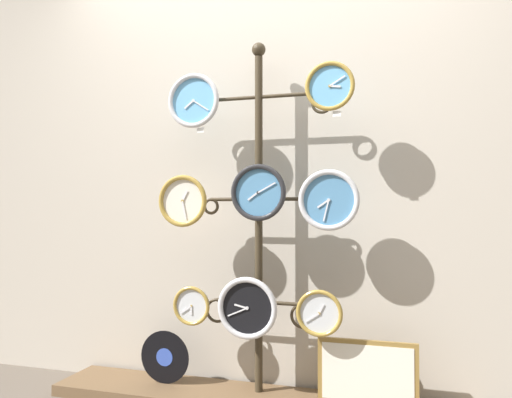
{
  "coord_description": "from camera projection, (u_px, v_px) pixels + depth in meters",
  "views": [
    {
      "loc": [
        0.75,
        -2.11,
        1.01
      ],
      "look_at": [
        0.0,
        0.36,
        1.07
      ],
      "focal_mm": 35.0,
      "sensor_mm": 36.0,
      "label": 1
    }
  ],
  "objects": [
    {
      "name": "shop_wall",
      "position": [
        267.0,
        140.0,
        2.79
      ],
      "size": [
        4.4,
        0.04,
        2.8
      ],
      "color": "#BCB2A3",
      "rests_on": "ground_plane"
    },
    {
      "name": "display_stand",
      "position": [
        259.0,
        266.0,
        2.62
      ],
      "size": [
        0.79,
        0.34,
        1.9
      ],
      "color": "#382D1E",
      "rests_on": "ground_plane"
    },
    {
      "name": "clock_top_left",
      "position": [
        194.0,
        101.0,
        2.65
      ],
      "size": [
        0.29,
        0.04,
        0.29
      ],
      "color": "#60A8DB"
    },
    {
      "name": "clock_top_right",
      "position": [
        330.0,
        86.0,
        2.42
      ],
      "size": [
        0.24,
        0.04,
        0.24
      ],
      "color": "#60A8DB"
    },
    {
      "name": "clock_middle_left",
      "position": [
        183.0,
        201.0,
        2.64
      ],
      "size": [
        0.28,
        0.04,
        0.28
      ],
      "color": "silver"
    },
    {
      "name": "clock_middle_center",
      "position": [
        258.0,
        193.0,
        2.52
      ],
      "size": [
        0.29,
        0.04,
        0.29
      ],
      "color": "#4C84B2"
    },
    {
      "name": "clock_middle_right",
      "position": [
        329.0,
        200.0,
        2.43
      ],
      "size": [
        0.3,
        0.04,
        0.3
      ],
      "color": "#4C84B2"
    },
    {
      "name": "clock_bottom_left",
      "position": [
        192.0,
        306.0,
        2.65
      ],
      "size": [
        0.21,
        0.04,
        0.21
      ],
      "color": "silver"
    },
    {
      "name": "clock_bottom_center",
      "position": [
        247.0,
        308.0,
        2.51
      ],
      "size": [
        0.31,
        0.04,
        0.31
      ],
      "color": "black"
    },
    {
      "name": "clock_bottom_right",
      "position": [
        319.0,
        313.0,
        2.41
      ],
      "size": [
        0.23,
        0.04,
        0.23
      ],
      "color": "silver"
    },
    {
      "name": "vinyl_record",
      "position": [
        165.0,
        357.0,
        2.73
      ],
      "size": [
        0.29,
        0.01,
        0.29
      ],
      "color": "black",
      "rests_on": "low_shelf"
    },
    {
      "name": "picture_frame",
      "position": [
        367.0,
        373.0,
        2.41
      ],
      "size": [
        0.48,
        0.02,
        0.32
      ],
      "color": "olive",
      "rests_on": "low_shelf"
    },
    {
      "name": "price_tag_upper",
      "position": [
        201.0,
        130.0,
        2.64
      ],
      "size": [
        0.04,
        0.0,
        0.03
      ],
      "color": "white"
    },
    {
      "name": "price_tag_mid",
      "position": [
        337.0,
        114.0,
        2.41
      ],
      "size": [
        0.04,
        0.0,
        0.03
      ],
      "color": "white"
    }
  ]
}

